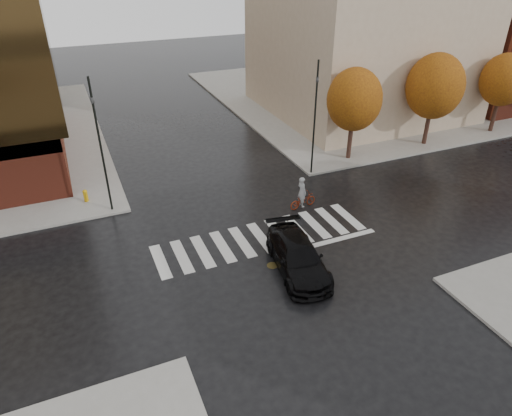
{
  "coord_description": "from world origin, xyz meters",
  "views": [
    {
      "loc": [
        -8.3,
        -18.23,
        13.79
      ],
      "look_at": [
        -0.36,
        0.36,
        2.0
      ],
      "focal_mm": 32.0,
      "sensor_mm": 36.0,
      "label": 1
    }
  ],
  "objects_px": {
    "cyclist": "(302,197)",
    "fire_hydrant": "(85,195)",
    "traffic_light_nw": "(99,138)",
    "sedan": "(298,256)",
    "traffic_light_ne": "(315,111)"
  },
  "relations": [
    {
      "from": "sedan",
      "to": "traffic_light_ne",
      "type": "bearing_deg",
      "value": 66.08
    },
    {
      "from": "traffic_light_ne",
      "to": "fire_hydrant",
      "type": "xyz_separation_m",
      "value": [
        -14.59,
        1.81,
        -3.88
      ]
    },
    {
      "from": "cyclist",
      "to": "sedan",
      "type": "bearing_deg",
      "value": 141.65
    },
    {
      "from": "cyclist",
      "to": "fire_hydrant",
      "type": "bearing_deg",
      "value": 56.66
    },
    {
      "from": "cyclist",
      "to": "traffic_light_nw",
      "type": "distance_m",
      "value": 11.96
    },
    {
      "from": "sedan",
      "to": "fire_hydrant",
      "type": "bearing_deg",
      "value": 137.85
    },
    {
      "from": "sedan",
      "to": "fire_hydrant",
      "type": "distance_m",
      "value": 13.96
    },
    {
      "from": "sedan",
      "to": "cyclist",
      "type": "height_order",
      "value": "cyclist"
    },
    {
      "from": "sedan",
      "to": "cyclist",
      "type": "xyz_separation_m",
      "value": [
        3.06,
        5.23,
        -0.07
      ]
    },
    {
      "from": "traffic_light_ne",
      "to": "fire_hydrant",
      "type": "bearing_deg",
      "value": -2.83
    },
    {
      "from": "cyclist",
      "to": "traffic_light_nw",
      "type": "xyz_separation_m",
      "value": [
        -10.55,
        4.01,
        3.96
      ]
    },
    {
      "from": "sedan",
      "to": "traffic_light_nw",
      "type": "distance_m",
      "value": 12.51
    },
    {
      "from": "cyclist",
      "to": "traffic_light_nw",
      "type": "bearing_deg",
      "value": 61.22
    },
    {
      "from": "cyclist",
      "to": "fire_hydrant",
      "type": "distance_m",
      "value": 13.11
    },
    {
      "from": "sedan",
      "to": "fire_hydrant",
      "type": "relative_size",
      "value": 6.73
    }
  ]
}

